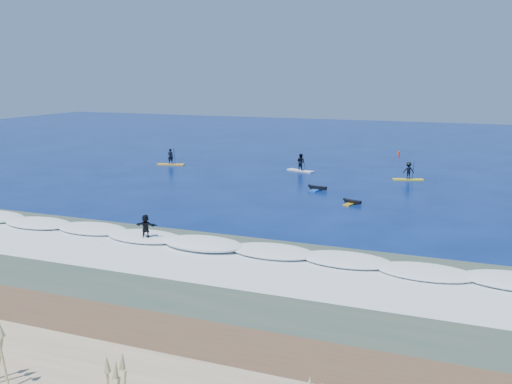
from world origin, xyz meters
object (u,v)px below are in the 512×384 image
at_px(sup_paddler_center, 301,164).
at_px(marker_buoy, 399,153).
at_px(prone_paddler_far, 317,188).
at_px(sup_paddler_left, 171,159).
at_px(wave_surfer, 146,228).
at_px(sup_paddler_right, 408,172).
at_px(prone_paddler_near, 352,202).

xyz_separation_m(sup_paddler_center, marker_buoy, (7.54, 14.86, -0.50)).
bearing_deg(prone_paddler_far, sup_paddler_center, 33.32).
xyz_separation_m(sup_paddler_left, wave_surfer, (12.94, -25.25, 0.22)).
bearing_deg(sup_paddler_left, sup_paddler_right, -13.76).
height_order(sup_paddler_center, sup_paddler_right, sup_paddler_center).
relative_size(sup_paddler_left, sup_paddler_right, 1.06).
bearing_deg(marker_buoy, sup_paddler_left, -143.05).
xyz_separation_m(sup_paddler_left, sup_paddler_center, (13.99, 1.33, 0.12)).
height_order(prone_paddler_near, marker_buoy, marker_buoy).
distance_m(sup_paddler_center, sup_paddler_right, 10.61).
bearing_deg(prone_paddler_far, sup_paddler_right, -33.46).
relative_size(wave_surfer, marker_buoy, 3.68).
xyz_separation_m(prone_paddler_near, prone_paddler_far, (-3.81, 4.06, 0.02)).
bearing_deg(wave_surfer, prone_paddler_near, 48.57).
height_order(prone_paddler_far, wave_surfer, wave_surfer).
relative_size(sup_paddler_center, sup_paddler_right, 1.06).
xyz_separation_m(prone_paddler_far, wave_surfer, (-5.13, -18.14, 0.70)).
relative_size(sup_paddler_left, marker_buoy, 5.05).
height_order(sup_paddler_left, wave_surfer, sup_paddler_left).
xyz_separation_m(wave_surfer, marker_buoy, (8.59, 41.44, -0.59)).
xyz_separation_m(sup_paddler_right, wave_surfer, (-11.61, -25.60, 0.11)).
bearing_deg(marker_buoy, prone_paddler_near, -89.27).
height_order(prone_paddler_near, prone_paddler_far, prone_paddler_far).
xyz_separation_m(sup_paddler_center, prone_paddler_far, (4.08, -8.44, -0.61)).
bearing_deg(marker_buoy, sup_paddler_center, -116.89).
bearing_deg(sup_paddler_right, prone_paddler_near, -120.76).
height_order(sup_paddler_left, marker_buoy, sup_paddler_left).
distance_m(sup_paddler_center, marker_buoy, 16.67).
height_order(wave_surfer, marker_buoy, wave_surfer).
distance_m(sup_paddler_center, wave_surfer, 26.60).
height_order(sup_paddler_center, prone_paddler_far, sup_paddler_center).
relative_size(sup_paddler_right, marker_buoy, 4.75).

